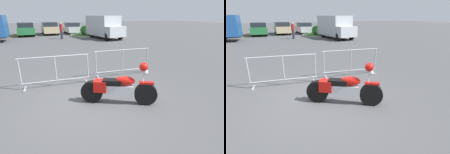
# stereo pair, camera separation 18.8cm
# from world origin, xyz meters

# --- Properties ---
(ground_plane) EXTENTS (120.00, 120.00, 0.00)m
(ground_plane) POSITION_xyz_m (0.00, 0.00, 0.00)
(ground_plane) COLOR #4C4C4F
(motorcycle) EXTENTS (1.87, 1.30, 1.20)m
(motorcycle) POSITION_xyz_m (0.59, -0.34, 0.46)
(motorcycle) COLOR black
(motorcycle) RESTS_ON ground
(crowd_barrier_near) EXTENTS (2.31, 0.72, 1.07)m
(crowd_barrier_near) POSITION_xyz_m (-0.73, 1.74, 0.56)
(crowd_barrier_near) COLOR #9EA0A5
(crowd_barrier_near) RESTS_ON ground
(crowd_barrier_far) EXTENTS (2.31, 0.72, 1.07)m
(crowd_barrier_far) POSITION_xyz_m (1.91, 1.74, 0.56)
(crowd_barrier_far) COLOR #9EA0A5
(crowd_barrier_far) RESTS_ON ground
(delivery_van) EXTENTS (2.52, 5.19, 2.31)m
(delivery_van) POSITION_xyz_m (6.26, 13.36, 1.24)
(delivery_van) COLOR #B2B7BC
(delivery_van) RESTS_ON ground
(parked_car_green) EXTENTS (1.92, 4.54, 1.53)m
(parked_car_green) POSITION_xyz_m (-1.13, 19.93, 0.77)
(parked_car_green) COLOR #236B38
(parked_car_green) RESTS_ON ground
(parked_car_tan) EXTENTS (1.91, 4.52, 1.52)m
(parked_car_tan) POSITION_xyz_m (1.69, 20.37, 0.77)
(parked_car_tan) COLOR tan
(parked_car_tan) RESTS_ON ground
(parked_car_silver) EXTENTS (1.79, 4.23, 1.42)m
(parked_car_silver) POSITION_xyz_m (4.51, 20.02, 0.72)
(parked_car_silver) COLOR #B7BABF
(parked_car_silver) RESTS_ON ground
(pedestrian) EXTENTS (0.44, 0.44, 1.69)m
(pedestrian) POSITION_xyz_m (2.07, 14.75, 0.92)
(pedestrian) COLOR #262838
(pedestrian) RESTS_ON ground
(planter_island) EXTENTS (3.93, 3.93, 1.24)m
(planter_island) POSITION_xyz_m (5.38, 16.55, 0.39)
(planter_island) COLOR #ADA89E
(planter_island) RESTS_ON ground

